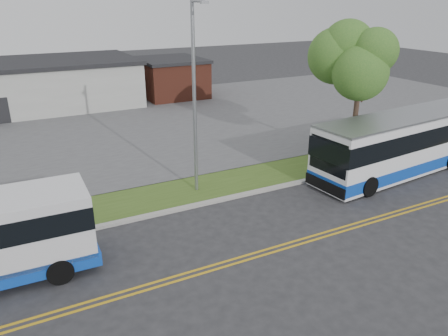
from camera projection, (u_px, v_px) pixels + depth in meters
ground at (161, 226)px, 19.73m from camera, size 140.00×140.00×0.00m
lane_line_north at (196, 270)px, 16.54m from camera, size 70.00×0.12×0.01m
lane_line_south at (199, 274)px, 16.30m from camera, size 70.00×0.12×0.01m
curb at (153, 215)px, 20.61m from camera, size 80.00×0.30×0.15m
verge at (142, 201)px, 22.11m from camera, size 80.00×3.30×0.10m
parking_lot at (86, 131)px, 33.76m from camera, size 80.00×25.00×0.10m
brick_wing at (171, 77)px, 45.01m from camera, size 6.30×7.30×3.90m
tree_east at (362, 60)px, 25.96m from camera, size 5.20×5.20×8.33m
streetlight_near at (195, 94)px, 21.36m from camera, size 0.35×1.53×9.50m
transit_bus at (404, 143)px, 25.36m from camera, size 12.65×3.93×3.45m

